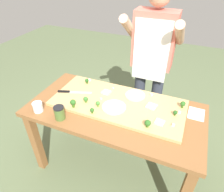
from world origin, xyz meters
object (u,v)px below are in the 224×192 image
object	(u,v)px
broccoli_floret_back_right	(183,104)
broccoli_floret_center_right	(148,123)
cheese_crumble_e	(101,99)
pizza_slice_near_left	(152,106)
broccoli_floret_center_left	(73,103)
pizza_slice_far_left	(159,122)
pizza_slice_far_right	(106,92)
prep_table	(115,118)
pizza_whole_white_garlic	(135,95)
pizza_whole_cheese_artichoke	(114,107)
cheese_crumble_b	(180,112)
broccoli_floret_front_mid	(86,99)
broccoli_floret_back_mid	(98,103)
chefs_knife	(70,92)
cheese_crumble_d	(151,95)
cook_center	(152,57)
sauce_jar	(59,113)
broccoli_floret_back_left	(87,81)
flour_cup	(38,107)
broccoli_floret_front_right	(92,110)
cheese_crumble_f	(113,88)
broccoli_floret_front_left	(175,113)
recipe_note	(196,114)
cheese_crumble_a	(89,80)
cheese_crumble_c	(173,125)

from	to	relation	value
broccoli_floret_back_right	broccoli_floret_center_right	xyz separation A→B (m)	(-0.21, -0.34, -0.00)
broccoli_floret_back_right	cheese_crumble_e	distance (m)	0.70
pizza_slice_near_left	broccoli_floret_center_left	distance (m)	0.67
pizza_slice_far_left	pizza_slice_far_right	bearing A→B (deg)	158.41
pizza_slice_near_left	prep_table	bearing A→B (deg)	-158.20
pizza_whole_white_garlic	pizza_slice_far_left	distance (m)	0.39
pizza_whole_cheese_artichoke	cheese_crumble_b	world-z (taller)	cheese_crumble_b
broccoli_floret_center_left	broccoli_floret_front_mid	distance (m)	0.12
broccoli_floret_back_mid	chefs_knife	bearing A→B (deg)	165.56
cheese_crumble_d	cook_center	size ratio (longest dim) A/B	0.01
broccoli_floret_center_right	sauce_jar	bearing A→B (deg)	-167.37
pizza_slice_far_left	cheese_crumble_b	distance (m)	0.22
prep_table	pizza_whole_white_garlic	distance (m)	0.29
broccoli_floret_center_right	broccoli_floret_back_left	size ratio (longest dim) A/B	1.19
broccoli_floret_center_left	cheese_crumble_e	distance (m)	0.26
flour_cup	broccoli_floret_front_right	bearing A→B (deg)	15.42
pizza_whole_white_garlic	broccoli_floret_back_right	distance (m)	0.42
cheese_crumble_f	flour_cup	xyz separation A→B (m)	(-0.47, -0.53, 0.00)
broccoli_floret_front_mid	cheese_crumble_e	xyz separation A→B (m)	(0.11, 0.09, -0.02)
broccoli_floret_front_left	sauce_jar	size ratio (longest dim) A/B	0.40
flour_cup	cheese_crumble_e	bearing A→B (deg)	36.69
cheese_crumble_b	cheese_crumble_e	distance (m)	0.68
broccoli_floret_back_right	cheese_crumble_b	bearing A→B (deg)	-97.04
pizza_whole_white_garlic	broccoli_floret_center_right	world-z (taller)	broccoli_floret_center_right
broccoli_floret_center_left	recipe_note	bearing A→B (deg)	19.49
broccoli_floret_front_left	pizza_slice_far_right	bearing A→B (deg)	172.95
broccoli_floret_front_right	broccoli_floret_front_mid	distance (m)	0.16
prep_table	cheese_crumble_e	size ratio (longest dim) A/B	106.99
pizza_slice_far_right	broccoli_floret_back_right	world-z (taller)	broccoli_floret_back_right
pizza_slice_far_left	cheese_crumble_b	xyz separation A→B (m)	(0.13, 0.18, 0.00)
recipe_note	cheese_crumble_e	bearing A→B (deg)	-169.24
broccoli_floret_center_left	cheese_crumble_a	bearing A→B (deg)	100.25
prep_table	cheese_crumble_e	xyz separation A→B (m)	(-0.15, 0.05, 0.15)
recipe_note	cook_center	xyz separation A→B (m)	(-0.51, 0.45, 0.23)
cheese_crumble_a	cheese_crumble_e	xyz separation A→B (m)	(0.25, -0.24, -0.00)
pizza_slice_near_left	sauce_jar	bearing A→B (deg)	-148.34
broccoli_floret_front_left	pizza_whole_white_garlic	bearing A→B (deg)	159.80
broccoli_floret_front_left	cheese_crumble_c	size ratio (longest dim) A/B	2.30
pizza_whole_cheese_artichoke	broccoli_floret_front_mid	size ratio (longest dim) A/B	3.86
broccoli_floret_center_left	recipe_note	xyz separation A→B (m)	(0.97, 0.34, -0.07)
pizza_slice_near_left	cheese_crumble_f	xyz separation A→B (m)	(-0.41, 0.13, 0.00)
broccoli_floret_front_right	cook_center	bearing A→B (deg)	70.82
broccoli_floret_front_right	broccoli_floret_center_right	world-z (taller)	broccoli_floret_center_right
broccoli_floret_front_left	prep_table	bearing A→B (deg)	-170.68
pizza_whole_white_garlic	cheese_crumble_f	distance (m)	0.23
pizza_slice_near_left	cheese_crumble_e	distance (m)	0.45
broccoli_floret_center_right	flour_cup	world-z (taller)	broccoli_floret_center_right
prep_table	cheese_crumble_f	world-z (taller)	cheese_crumble_f
broccoli_floret_back_left	sauce_jar	distance (m)	0.52
broccoli_floret_center_left	broccoli_floret_front_mid	bearing A→B (deg)	58.04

